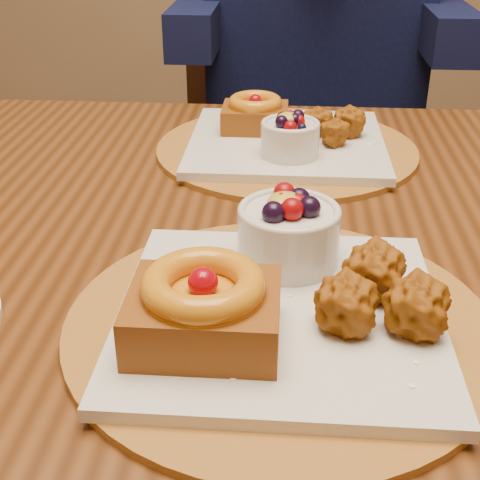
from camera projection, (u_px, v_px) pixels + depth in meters
The scene contains 4 objects.
dining_table at pixel (282, 274), 0.82m from camera, with size 1.60×0.90×0.76m.
place_setting_near at pixel (276, 295), 0.59m from camera, with size 0.38×0.38×0.09m.
place_setting_far at pixel (285, 139), 0.97m from camera, with size 0.38×0.38×0.08m.
chair_far at pixel (257, 153), 1.70m from camera, with size 0.50×0.50×0.90m.
Camera 1 is at (0.03, -0.80, 1.10)m, focal length 50.00 mm.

